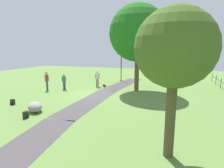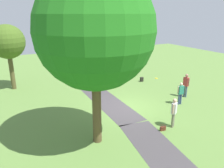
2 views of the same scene
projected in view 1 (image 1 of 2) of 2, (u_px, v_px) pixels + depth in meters
The scene contains 14 objects.
ground_plane at pixel (92, 94), 15.92m from camera, with size 48.00×48.00×0.00m, color #5C803A.
footpath_segment_near at pixel (124, 84), 21.11m from camera, with size 8.19×2.98×0.01m.
footpath_segment_mid at pixel (91, 101), 13.87m from camera, with size 8.02×1.97×0.01m.
footpath_segment_far at pixel (6, 162), 6.30m from camera, with size 8.17×2.86×0.01m.
large_shade_tree at pixel (138, 33), 16.46m from camera, with size 5.26×5.26×8.05m.
young_tree_near_path at pixel (175, 49), 5.97m from camera, with size 2.72×2.72×5.30m.
lamp_post at pixel (121, 63), 22.63m from camera, with size 0.28×0.28×3.77m.
lawn_boulder at pixel (35, 107), 11.42m from camera, with size 1.43×1.49×0.62m.
woman_with_handbag at pixel (97, 78), 19.17m from camera, with size 0.40×0.45×1.70m.
man_near_boulder at pixel (64, 80), 17.88m from camera, with size 0.27×0.52×1.59m.
passerby_on_path at pixel (47, 79), 17.45m from camera, with size 0.50×0.33×1.81m.
handbag_on_grass at pixel (104, 86), 19.18m from camera, with size 0.30×0.33×0.31m.
backpack_by_boulder at pixel (26, 115), 10.37m from camera, with size 0.33×0.32×0.40m.
spare_backpack_on_lawn at pixel (13, 102), 12.93m from camera, with size 0.29×0.30×0.40m.
Camera 1 is at (14.11, 6.60, 3.86)m, focal length 28.80 mm.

